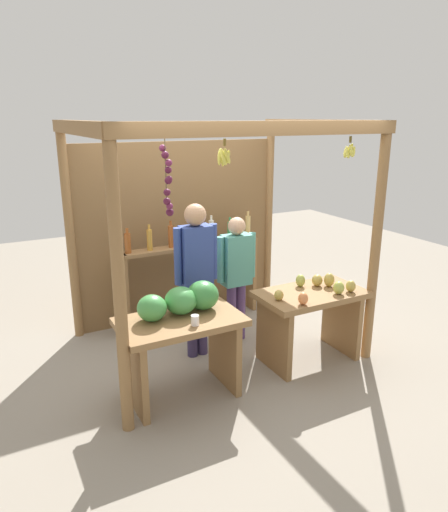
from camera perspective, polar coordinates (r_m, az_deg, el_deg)
ground_plane at (r=5.45m, az=-0.99°, el=-10.71°), size 12.00×12.00×0.00m
market_stall at (r=5.35m, az=-3.25°, el=5.15°), size 2.76×2.09×2.46m
fruit_counter_left at (r=4.32m, az=-5.16°, el=-8.39°), size 1.11×0.64×1.04m
fruit_counter_right at (r=5.00m, az=10.48°, el=-6.48°), size 1.11×0.64×0.92m
bottle_shelf_unit at (r=5.79m, az=-3.92°, el=-0.61°), size 1.77×0.22×1.34m
vendor_man at (r=4.87m, az=-3.40°, el=-1.33°), size 0.48×0.23×1.66m
vendor_woman at (r=5.26m, az=1.51°, el=-1.61°), size 0.48×0.20×1.45m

